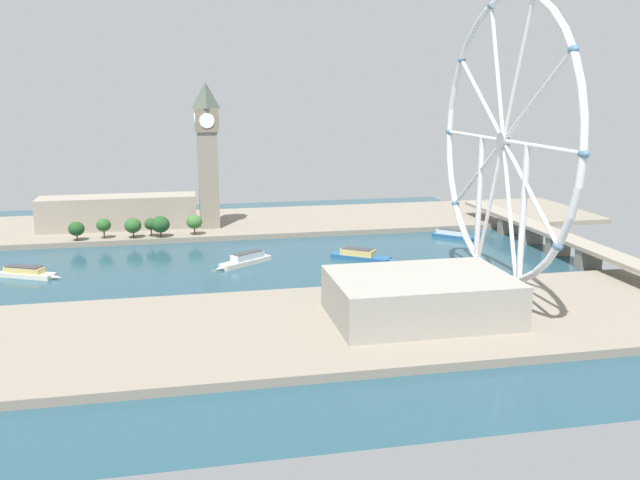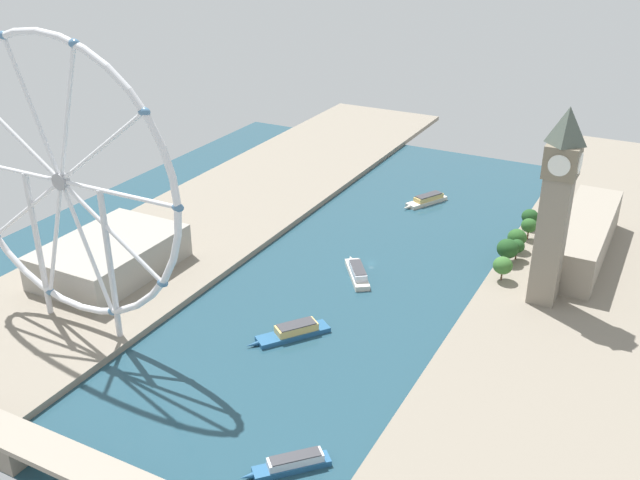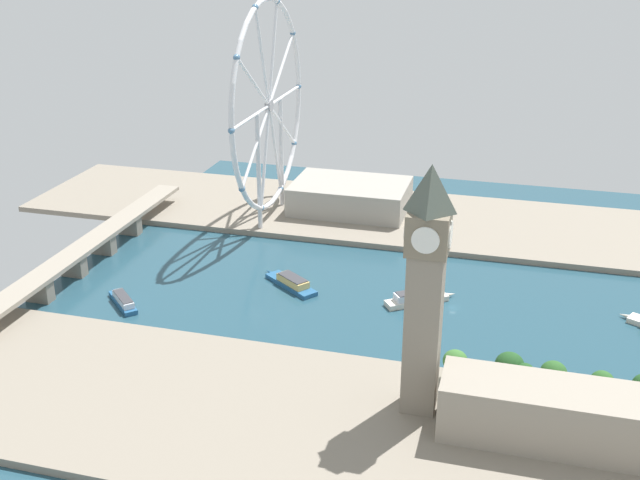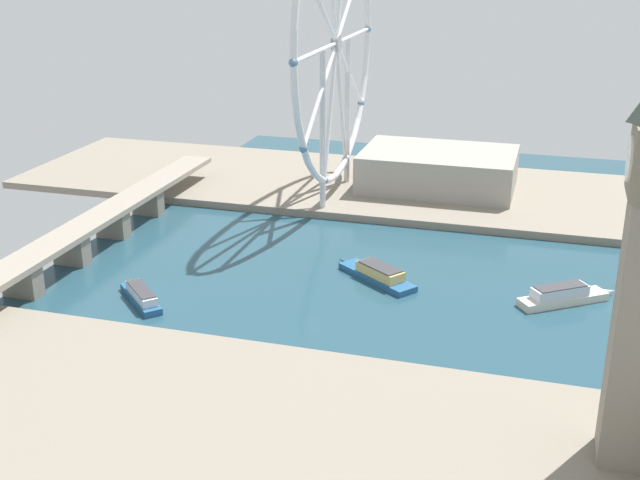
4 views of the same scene
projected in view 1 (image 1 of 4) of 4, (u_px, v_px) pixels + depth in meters
name	position (u px, v px, depth m)	size (l,w,h in m)	color
ground_plane	(213.00, 266.00, 339.97)	(371.77, 371.77, 0.00)	#234756
riverbank_left	(204.00, 224.00, 436.01)	(90.00, 520.00, 3.00)	gray
riverbank_right	(228.00, 333.00, 243.27)	(90.00, 520.00, 3.00)	gray
clock_tower	(208.00, 153.00, 409.50)	(14.31, 14.31, 86.97)	gray
parliament_block	(118.00, 212.00, 414.01)	(22.00, 92.69, 19.70)	gray
tree_row_embankment	(140.00, 225.00, 388.94)	(12.39, 73.81, 12.11)	#513823
ferris_wheel	(503.00, 142.00, 270.27)	(115.56, 3.20, 120.01)	silver
riverside_hall	(420.00, 297.00, 253.17)	(45.09, 65.62, 16.24)	gray
river_bridge	(545.00, 234.00, 373.86)	(183.77, 12.94, 11.63)	gray
tour_boat_0	(453.00, 235.00, 402.13)	(23.12, 23.59, 5.04)	#235684
tour_boat_1	(27.00, 272.00, 319.78)	(18.60, 30.62, 5.33)	beige
tour_boat_2	(360.00, 255.00, 353.08)	(25.51, 31.97, 5.56)	#235684
tour_boat_3	(245.00, 260.00, 342.44)	(23.80, 30.47, 6.01)	beige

